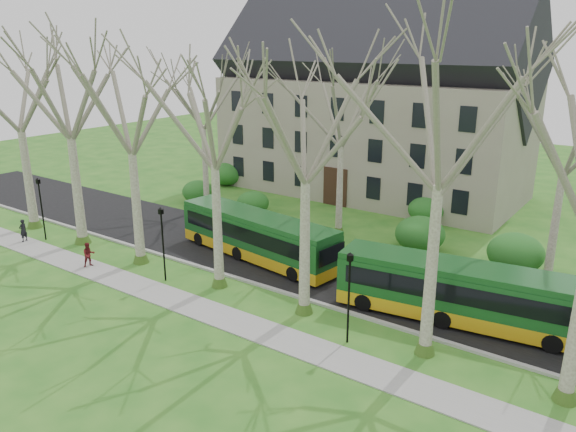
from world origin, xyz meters
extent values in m
plane|color=#27671D|center=(0.00, 0.00, 0.00)|extent=(120.00, 120.00, 0.00)
cube|color=gray|center=(0.00, -2.50, 0.03)|extent=(70.00, 2.00, 0.06)
cube|color=black|center=(0.00, 5.50, 0.03)|extent=(80.00, 8.00, 0.06)
cube|color=#A5A39E|center=(0.00, 1.50, 0.07)|extent=(80.00, 0.25, 0.14)
cube|color=gray|center=(-6.00, 24.00, 5.00)|extent=(26.00, 12.00, 10.00)
cylinder|color=black|center=(-18.00, -1.00, 2.00)|extent=(0.10, 0.10, 4.00)
cube|color=black|center=(-18.00, -1.00, 4.15)|extent=(0.22, 0.22, 0.30)
cylinder|color=black|center=(-6.00, -1.00, 2.00)|extent=(0.10, 0.10, 4.00)
cube|color=black|center=(-6.00, -1.00, 4.15)|extent=(0.22, 0.22, 0.30)
cylinder|color=black|center=(6.00, -1.00, 2.00)|extent=(0.10, 0.10, 4.00)
cube|color=black|center=(6.00, -1.00, 4.15)|extent=(0.22, 0.22, 0.30)
ellipsoid|color=#1B5F23|center=(-16.00, 12.00, 1.00)|extent=(2.60, 2.60, 2.00)
ellipsoid|color=#1B5F23|center=(-10.00, 12.00, 1.00)|extent=(2.60, 2.60, 2.00)
ellipsoid|color=#1B5F23|center=(4.00, 12.00, 1.00)|extent=(2.60, 2.60, 2.00)
ellipsoid|color=#1B5F23|center=(10.00, 12.00, 1.00)|extent=(2.60, 2.60, 2.00)
ellipsoid|color=#1B5F23|center=(-18.00, 18.00, 1.00)|extent=(2.60, 2.60, 2.00)
ellipsoid|color=#1B5F23|center=(2.00, 18.00, 1.00)|extent=(2.60, 2.60, 2.00)
imported|color=black|center=(-18.74, -2.12, 0.84)|extent=(0.48, 0.63, 1.56)
imported|color=maroon|center=(-11.26, -2.29, 0.81)|extent=(0.78, 0.88, 1.50)
camera|label=1|loc=(17.00, -21.15, 13.20)|focal=35.00mm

